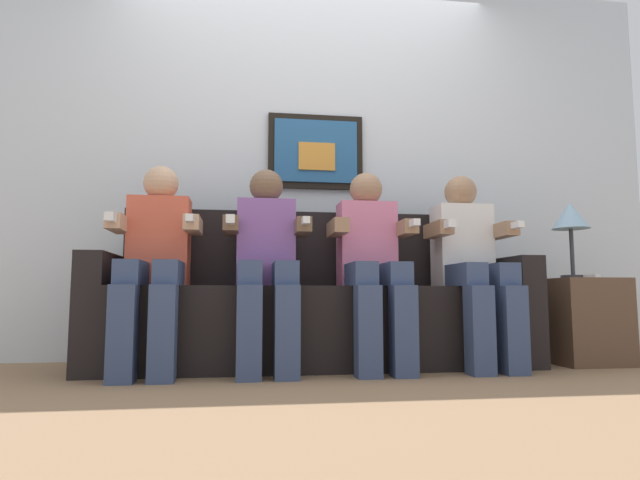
{
  "coord_description": "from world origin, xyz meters",
  "views": [
    {
      "loc": [
        -0.41,
        -2.7,
        0.4
      ],
      "look_at": [
        0.0,
        0.15,
        0.7
      ],
      "focal_mm": 29.89,
      "sensor_mm": 36.0,
      "label": 1
    }
  ],
  "objects_px": {
    "table_lamp": "(570,219)",
    "person_left_center": "(266,257)",
    "person_leftmost": "(155,256)",
    "person_right_center": "(372,258)",
    "spare_remote_on_table": "(591,276)",
    "side_table_right": "(583,321)",
    "person_rightmost": "(471,259)",
    "couch": "(316,311)"
  },
  "relations": [
    {
      "from": "table_lamp",
      "to": "person_left_center",
      "type": "bearing_deg",
      "value": -177.57
    },
    {
      "from": "person_leftmost",
      "to": "person_right_center",
      "type": "bearing_deg",
      "value": 0.02
    },
    {
      "from": "table_lamp",
      "to": "spare_remote_on_table",
      "type": "relative_size",
      "value": 3.54
    },
    {
      "from": "side_table_right",
      "to": "table_lamp",
      "type": "relative_size",
      "value": 1.09
    },
    {
      "from": "person_rightmost",
      "to": "spare_remote_on_table",
      "type": "distance_m",
      "value": 0.72
    },
    {
      "from": "table_lamp",
      "to": "couch",
      "type": "bearing_deg",
      "value": 176.62
    },
    {
      "from": "person_right_center",
      "to": "spare_remote_on_table",
      "type": "distance_m",
      "value": 1.29
    },
    {
      "from": "person_left_center",
      "to": "table_lamp",
      "type": "relative_size",
      "value": 2.41
    },
    {
      "from": "side_table_right",
      "to": "person_right_center",
      "type": "bearing_deg",
      "value": -177.29
    },
    {
      "from": "couch",
      "to": "table_lamp",
      "type": "distance_m",
      "value": 1.64
    },
    {
      "from": "person_leftmost",
      "to": "table_lamp",
      "type": "height_order",
      "value": "person_leftmost"
    },
    {
      "from": "person_left_center",
      "to": "spare_remote_on_table",
      "type": "xyz_separation_m",
      "value": [
        1.87,
        -0.03,
        -0.1
      ]
    },
    {
      "from": "person_left_center",
      "to": "side_table_right",
      "type": "relative_size",
      "value": 2.22
    },
    {
      "from": "person_leftmost",
      "to": "side_table_right",
      "type": "relative_size",
      "value": 2.22
    },
    {
      "from": "person_left_center",
      "to": "person_right_center",
      "type": "relative_size",
      "value": 1.0
    },
    {
      "from": "couch",
      "to": "spare_remote_on_table",
      "type": "bearing_deg",
      "value": -7.29
    },
    {
      "from": "person_leftmost",
      "to": "side_table_right",
      "type": "height_order",
      "value": "person_leftmost"
    },
    {
      "from": "side_table_right",
      "to": "spare_remote_on_table",
      "type": "xyz_separation_m",
      "value": [
        -0.0,
        -0.09,
        0.26
      ]
    },
    {
      "from": "person_rightmost",
      "to": "table_lamp",
      "type": "height_order",
      "value": "person_rightmost"
    },
    {
      "from": "side_table_right",
      "to": "spare_remote_on_table",
      "type": "bearing_deg",
      "value": -90.5
    },
    {
      "from": "person_rightmost",
      "to": "person_leftmost",
      "type": "bearing_deg",
      "value": 180.0
    },
    {
      "from": "couch",
      "to": "table_lamp",
      "type": "bearing_deg",
      "value": -3.38
    },
    {
      "from": "table_lamp",
      "to": "person_right_center",
      "type": "bearing_deg",
      "value": -176.47
    },
    {
      "from": "person_leftmost",
      "to": "table_lamp",
      "type": "xyz_separation_m",
      "value": [
        2.41,
        0.08,
        0.25
      ]
    },
    {
      "from": "person_leftmost",
      "to": "table_lamp",
      "type": "bearing_deg",
      "value": 1.85
    },
    {
      "from": "person_left_center",
      "to": "spare_remote_on_table",
      "type": "height_order",
      "value": "person_left_center"
    },
    {
      "from": "couch",
      "to": "side_table_right",
      "type": "height_order",
      "value": "couch"
    },
    {
      "from": "person_left_center",
      "to": "side_table_right",
      "type": "xyz_separation_m",
      "value": [
        1.87,
        0.06,
        -0.36
      ]
    },
    {
      "from": "person_leftmost",
      "to": "person_rightmost",
      "type": "relative_size",
      "value": 1.0
    },
    {
      "from": "couch",
      "to": "spare_remote_on_table",
      "type": "distance_m",
      "value": 1.6
    },
    {
      "from": "person_leftmost",
      "to": "person_right_center",
      "type": "xyz_separation_m",
      "value": [
        1.16,
        0.0,
        -0.0
      ]
    },
    {
      "from": "person_leftmost",
      "to": "person_right_center",
      "type": "relative_size",
      "value": 1.0
    },
    {
      "from": "couch",
      "to": "person_right_center",
      "type": "height_order",
      "value": "person_right_center"
    },
    {
      "from": "person_left_center",
      "to": "person_rightmost",
      "type": "bearing_deg",
      "value": 0.0
    },
    {
      "from": "person_right_center",
      "to": "person_left_center",
      "type": "bearing_deg",
      "value": -179.95
    },
    {
      "from": "couch",
      "to": "person_leftmost",
      "type": "distance_m",
      "value": 0.93
    },
    {
      "from": "couch",
      "to": "person_rightmost",
      "type": "distance_m",
      "value": 0.93
    },
    {
      "from": "table_lamp",
      "to": "spare_remote_on_table",
      "type": "distance_m",
      "value": 0.37
    },
    {
      "from": "person_leftmost",
      "to": "spare_remote_on_table",
      "type": "bearing_deg",
      "value": -0.77
    },
    {
      "from": "couch",
      "to": "person_left_center",
      "type": "xyz_separation_m",
      "value": [
        -0.29,
        -0.17,
        0.29
      ]
    },
    {
      "from": "person_right_center",
      "to": "side_table_right",
      "type": "relative_size",
      "value": 2.22
    },
    {
      "from": "side_table_right",
      "to": "spare_remote_on_table",
      "type": "distance_m",
      "value": 0.28
    }
  ]
}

